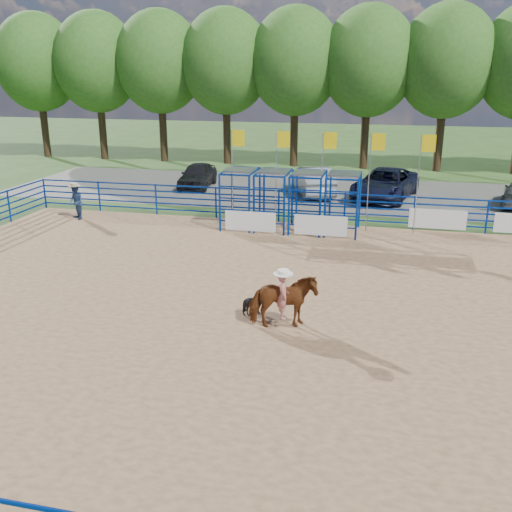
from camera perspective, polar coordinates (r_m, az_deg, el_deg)
name	(u,v)px	position (r m, az deg, el deg)	size (l,w,h in m)	color
ground	(315,314)	(16.59, 5.89, -5.81)	(120.00, 120.00, 0.00)	#375823
arena_dirt	(315,314)	(16.59, 5.89, -5.78)	(30.00, 20.00, 0.02)	#9B744D
gravel_strip	(354,194)	(32.81, 9.80, 6.13)	(40.00, 10.00, 0.01)	slate
horse_and_rider	(283,299)	(15.35, 2.70, -4.28)	(1.96, 1.32, 2.30)	brown
calf	(256,303)	(16.33, 0.01, -4.69)	(0.57, 0.64, 0.70)	black
spectator_cowboy	(76,201)	(27.88, -17.59, 5.22)	(0.99, 0.98, 1.67)	navy
car_a	(198,175)	(34.27, -5.87, 8.04)	(1.69, 4.21, 1.43)	black
car_b	(313,181)	(32.23, 5.74, 7.52)	(1.66, 4.75, 1.57)	gray
car_c	(385,184)	(31.73, 12.77, 7.03)	(2.66, 5.77, 1.60)	black
perimeter_fence	(315,290)	(16.30, 5.97, -3.40)	(30.10, 20.10, 1.50)	#062D94
chute_assembly	(299,202)	(24.79, 4.29, 5.43)	(19.32, 2.41, 4.20)	#062D94
treeline	(369,56)	(41.11, 11.27, 19.02)	(56.40, 6.40, 11.24)	#3F2B19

